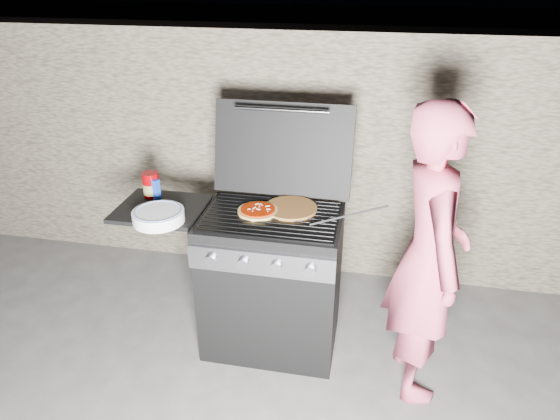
% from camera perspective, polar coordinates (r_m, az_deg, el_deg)
% --- Properties ---
extents(ground, '(50.00, 50.00, 0.00)m').
position_cam_1_polar(ground, '(3.35, -0.87, -14.55)').
color(ground, '#484643').
extents(stone_wall, '(8.00, 0.35, 1.80)m').
position_cam_1_polar(stone_wall, '(3.78, 2.34, 6.51)').
color(stone_wall, gray).
rests_on(stone_wall, ground).
extents(gas_grill, '(1.34, 0.79, 0.91)m').
position_cam_1_polar(gas_grill, '(3.12, -5.46, -7.63)').
color(gas_grill, black).
rests_on(gas_grill, ground).
extents(pizza_topped, '(0.29, 0.29, 0.03)m').
position_cam_1_polar(pizza_topped, '(2.86, -2.55, -0.04)').
color(pizza_topped, tan).
rests_on(pizza_topped, gas_grill).
extents(pizza_plain, '(0.40, 0.40, 0.02)m').
position_cam_1_polar(pizza_plain, '(2.89, 1.25, 0.23)').
color(pizza_plain, '#C1883E').
rests_on(pizza_plain, gas_grill).
extents(sauce_jar, '(0.13, 0.13, 0.16)m').
position_cam_1_polar(sauce_jar, '(3.14, -14.50, 2.82)').
color(sauce_jar, '#790004').
rests_on(sauce_jar, gas_grill).
extents(blue_carton, '(0.07, 0.05, 0.13)m').
position_cam_1_polar(blue_carton, '(3.11, -14.11, 2.32)').
color(blue_carton, '#1439AB').
rests_on(blue_carton, gas_grill).
extents(plate_stack, '(0.31, 0.31, 0.07)m').
position_cam_1_polar(plate_stack, '(2.85, -13.72, -0.69)').
color(plate_stack, white).
rests_on(plate_stack, gas_grill).
extents(person, '(0.50, 0.67, 1.66)m').
position_cam_1_polar(person, '(2.70, 16.58, -5.20)').
color(person, '#C54A64').
rests_on(person, ground).
extents(tongs, '(0.42, 0.17, 0.09)m').
position_cam_1_polar(tongs, '(2.76, 7.93, -0.59)').
color(tongs, black).
rests_on(tongs, gas_grill).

